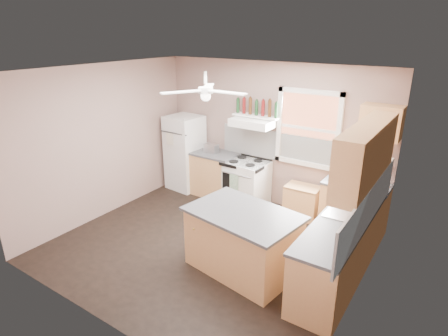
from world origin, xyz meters
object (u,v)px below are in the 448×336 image
Objects in this scene: cart at (302,202)px; island at (243,242)px; refrigerator at (185,153)px; stove at (245,182)px; toaster at (211,148)px.

island is at bearing -93.51° from cart.
island reaches higher than cart.
refrigerator reaches higher than island.
refrigerator is at bearing -179.24° from cart.
stove is 1.16m from cart.
toaster is at bearing 6.11° from refrigerator.
cart is at bearing 7.58° from stove.
toaster is 0.97m from stove.
toaster reaches higher than stove.
refrigerator is 5.58× the size of toaster.
cart is (2.62, 0.09, -0.48)m from refrigerator.
refrigerator is 2.61× the size of cart.
stove is (0.80, 0.02, -0.56)m from toaster.
cart is (1.15, 0.06, -0.13)m from stove.
refrigerator is 1.82× the size of stove.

